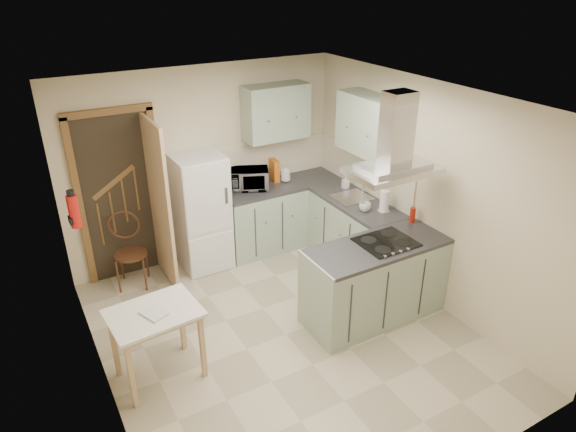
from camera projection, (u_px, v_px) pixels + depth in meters
floor at (286, 334)px, 5.47m from camera, size 4.20×4.20×0.00m
ceiling at (285, 102)px, 4.37m from camera, size 4.20×4.20×0.00m
back_wall at (205, 165)px, 6.56m from camera, size 3.60×0.00×3.60m
left_wall at (91, 283)px, 4.12m from camera, size 0.00×4.20×4.20m
right_wall at (425, 194)px, 5.73m from camera, size 0.00×4.20×4.20m
doorway at (120, 197)px, 6.13m from camera, size 1.10×0.12×2.10m
fridge at (201, 212)px, 6.46m from camera, size 0.60×0.60×1.50m
counter_back at (263, 218)px, 6.97m from camera, size 1.08×0.60×0.90m
counter_right at (342, 224)px, 6.82m from camera, size 0.60×1.95×0.90m
splashback at (271, 160)px, 7.02m from camera, size 1.68×0.02×0.50m
wall_cabinet_back at (276, 112)px, 6.58m from camera, size 0.85×0.35×0.70m
wall_cabinet_right at (370, 125)px, 6.05m from camera, size 0.35×0.90×0.70m
peninsula at (375, 281)px, 5.59m from camera, size 1.55×0.65×0.90m
hob at (386, 242)px, 5.44m from camera, size 0.58×0.50×0.01m
extractor_hood at (393, 170)px, 5.08m from camera, size 0.90×0.55×0.10m
sink at (352, 197)px, 6.49m from camera, size 0.45×0.40×0.01m
fire_extinguisher at (74, 211)px, 4.74m from camera, size 0.10×0.10×0.32m
drop_leaf_table at (158, 344)px, 4.77m from camera, size 0.84×0.66×0.75m
bentwood_chair at (131, 254)px, 6.15m from camera, size 0.49×0.49×0.86m
microwave at (250, 179)px, 6.70m from camera, size 0.57×0.50×0.27m
kettle at (285, 174)px, 6.95m from camera, size 0.14×0.14×0.19m
cereal_box at (274, 170)px, 6.94m from camera, size 0.10×0.20×0.29m
soap_bottle at (346, 182)px, 6.73m from camera, size 0.08×0.09×0.17m
paper_towel at (384, 201)px, 6.07m from camera, size 0.15×0.15×0.28m
cup at (365, 207)px, 6.11m from camera, size 0.18×0.18×0.11m
red_bottle at (412, 215)px, 5.84m from camera, size 0.07×0.07×0.18m
book at (145, 314)px, 4.50m from camera, size 0.25×0.28×0.11m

